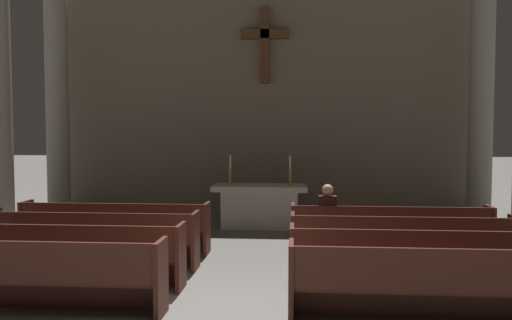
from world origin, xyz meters
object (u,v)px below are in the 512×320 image
column_left_third (57,81)px  altar (260,205)px  pew_left_row_3 (92,239)px  pew_right_row_1 (440,285)px  pew_left_row_1 (24,276)px  pew_right_row_4 (390,231)px  pew_right_row_2 (418,262)px  pew_right_row_3 (402,244)px  column_right_third (482,77)px  pew_left_row_2 (63,255)px  lone_worshipper (327,218)px  candlestick_right (290,176)px  pew_left_row_4 (115,227)px  candlestick_left (230,175)px

column_left_third → altar: 6.10m
pew_left_row_3 → pew_right_row_1: 5.49m
pew_left_row_1 → altar: altar is taller
pew_right_row_1 → column_left_third: bearing=139.1°
pew_left_row_3 → column_left_third: column_left_third is taller
pew_right_row_1 → pew_left_row_3: bearing=156.8°
pew_right_row_4 → column_left_third: column_left_third is taller
pew_right_row_2 → pew_right_row_3: (0.00, 1.08, 0.00)m
pew_right_row_4 → column_right_third: size_ratio=0.48×
pew_left_row_2 → pew_right_row_3: same height
pew_left_row_1 → column_right_third: 10.72m
pew_right_row_3 → lone_worshipper: lone_worshipper is taller
pew_right_row_2 → altar: size_ratio=1.60×
pew_left_row_2 → candlestick_right: size_ratio=5.12×
pew_left_row_4 → pew_left_row_2: bearing=-90.0°
pew_right_row_3 → candlestick_right: 4.25m
pew_left_row_4 → candlestick_right: size_ratio=5.12×
pew_left_row_2 → altar: bearing=62.5°
pew_left_row_2 → pew_right_row_1: (5.05, -1.08, 0.00)m
lone_worshipper → pew_left_row_4: bearing=-179.4°
pew_left_row_4 → lone_worshipper: (3.93, 0.04, 0.22)m
candlestick_left → lone_worshipper: bearing=-51.5°
pew_right_row_2 → altar: 5.47m
pew_right_row_2 → pew_left_row_1: bearing=-167.9°
pew_left_row_1 → lone_worshipper: size_ratio=2.67×
pew_right_row_3 → candlestick_right: size_ratio=5.12×
pew_left_row_3 → candlestick_right: candlestick_right is taller
candlestick_left → candlestick_right: bearing=0.0°
pew_right_row_2 → pew_right_row_3: size_ratio=1.00×
pew_left_row_2 → pew_left_row_3: size_ratio=1.00×
column_left_third → candlestick_right: size_ratio=10.56×
pew_right_row_3 → column_left_third: (-7.76, 4.56, 3.07)m
pew_left_row_1 → column_right_third: column_right_third is taller
pew_right_row_4 → altar: bearing=133.2°
pew_right_row_4 → pew_left_row_3: bearing=-167.9°
pew_left_row_4 → column_left_third: (-2.72, 3.48, 3.07)m
candlestick_left → lone_worshipper: size_ratio=0.52×
pew_left_row_2 → pew_left_row_4: size_ratio=1.00×
pew_left_row_1 → pew_right_row_1: bearing=0.0°
pew_left_row_1 → altar: (2.52, 5.93, 0.06)m
pew_left_row_2 → pew_right_row_3: bearing=12.1°
pew_left_row_2 → candlestick_left: candlestick_left is taller
candlestick_right → pew_right_row_4: bearing=-55.8°
pew_left_row_3 → pew_right_row_1: size_ratio=1.00×
pew_right_row_4 → candlestick_right: size_ratio=5.12×
pew_right_row_3 → column_left_third: bearing=149.5°
pew_right_row_2 → pew_right_row_3: 1.08m
altar → pew_right_row_2: bearing=-62.5°
candlestick_left → pew_left_row_2: bearing=-110.6°
altar → pew_left_row_4: bearing=-133.2°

